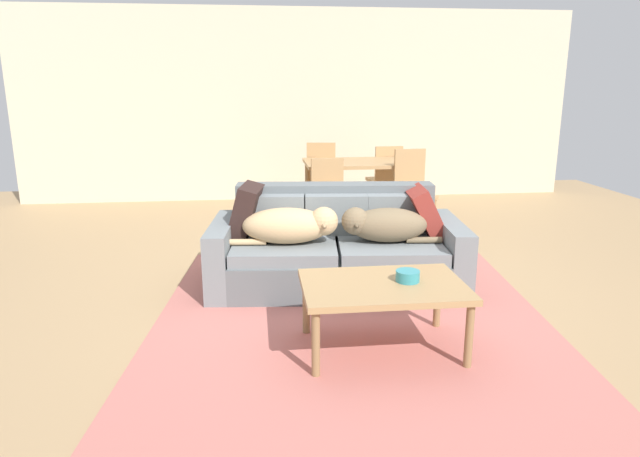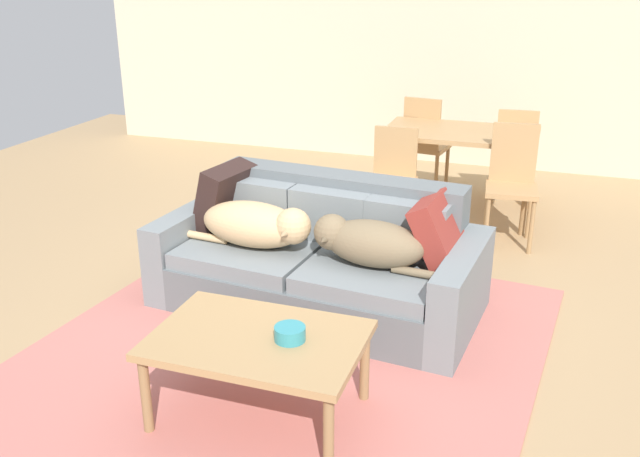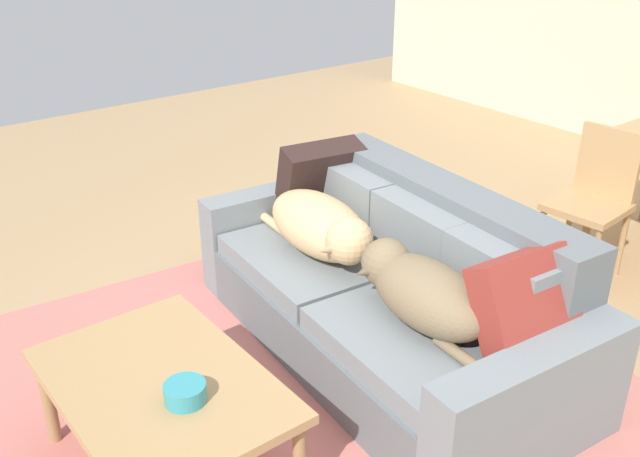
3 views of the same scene
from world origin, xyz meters
TOP-DOWN VIEW (x-y plane):
  - ground_plane at (0.00, 0.00)m, footprint 10.00×10.00m
  - back_partition at (0.00, 4.00)m, footprint 8.00×0.12m
  - area_rug at (-0.02, -0.62)m, footprint 3.12×3.53m
  - couch at (-0.02, 0.21)m, footprint 2.16×1.18m
  - dog_on_left_cushion at (-0.40, 0.07)m, footprint 0.90×0.44m
  - dog_on_right_cushion at (0.34, 0.02)m, footprint 0.81×0.39m
  - throw_pillow_by_left_arm at (-0.77, 0.33)m, footprint 0.35×0.50m
  - throw_pillow_by_right_arm at (0.75, 0.19)m, footprint 0.36×0.46m
  - coffee_table at (0.09, -1.08)m, footprint 1.02×0.70m
  - bowl_on_coffee_table at (0.25, -1.06)m, footprint 0.15×0.15m
  - dining_table at (0.57, 2.27)m, footprint 1.32×0.81m
  - dining_chair_near_left at (0.12, 1.66)m, footprint 0.44×0.44m
  - dining_chair_near_right at (1.07, 1.74)m, footprint 0.44×0.44m
  - dining_chair_far_left at (0.16, 2.79)m, footprint 0.45×0.45m
  - dining_chair_far_right at (1.02, 2.81)m, footprint 0.43×0.43m

SIDE VIEW (x-z plane):
  - ground_plane at x=0.00m, z-range 0.00..0.00m
  - area_rug at x=-0.02m, z-range 0.00..0.01m
  - couch at x=-0.02m, z-range -0.10..0.71m
  - coffee_table at x=0.09m, z-range 0.18..0.63m
  - dining_chair_near_left at x=0.12m, z-range 0.05..0.93m
  - dining_chair_far_right at x=1.02m, z-range 0.05..0.94m
  - bowl_on_coffee_table at x=0.25m, z-range 0.46..0.53m
  - dining_chair_far_left at x=0.16m, z-range 0.05..0.99m
  - dining_chair_near_right at x=1.07m, z-range 0.05..1.01m
  - dog_on_right_cushion at x=0.34m, z-range 0.41..0.70m
  - dog_on_left_cushion at x=-0.40m, z-range 0.41..0.71m
  - throw_pillow_by_right_arm at x=0.75m, z-range 0.38..0.83m
  - throw_pillow_by_left_arm at x=-0.77m, z-range 0.37..0.86m
  - dining_table at x=0.57m, z-range 0.31..1.07m
  - back_partition at x=0.00m, z-range 0.00..2.70m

